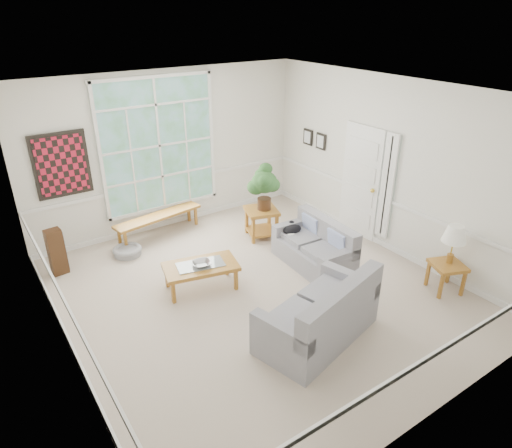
{
  "coord_description": "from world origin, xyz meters",
  "views": [
    {
      "loc": [
        -3.35,
        -4.87,
        4.01
      ],
      "look_at": [
        0.1,
        0.2,
        1.05
      ],
      "focal_mm": 32.0,
      "sensor_mm": 36.0,
      "label": 1
    }
  ],
  "objects_px": {
    "loveseat_front": "(318,308)",
    "end_table": "(261,223)",
    "coffee_table": "(201,276)",
    "loveseat_right": "(314,244)",
    "side_table": "(445,277)"
  },
  "relations": [
    {
      "from": "loveseat_front",
      "to": "end_table",
      "type": "distance_m",
      "value": 3.0
    },
    {
      "from": "coffee_table",
      "to": "loveseat_right",
      "type": "bearing_deg",
      "value": -0.02
    },
    {
      "from": "loveseat_front",
      "to": "side_table",
      "type": "distance_m",
      "value": 2.38
    },
    {
      "from": "loveseat_right",
      "to": "end_table",
      "type": "xyz_separation_m",
      "value": [
        -0.12,
        1.36,
        -0.11
      ]
    },
    {
      "from": "loveseat_front",
      "to": "coffee_table",
      "type": "distance_m",
      "value": 2.03
    },
    {
      "from": "loveseat_right",
      "to": "side_table",
      "type": "height_order",
      "value": "loveseat_right"
    },
    {
      "from": "loveseat_right",
      "to": "side_table",
      "type": "bearing_deg",
      "value": -52.67
    },
    {
      "from": "loveseat_front",
      "to": "side_table",
      "type": "xyz_separation_m",
      "value": [
        2.35,
        -0.28,
        -0.22
      ]
    },
    {
      "from": "loveseat_right",
      "to": "end_table",
      "type": "height_order",
      "value": "loveseat_right"
    },
    {
      "from": "coffee_table",
      "to": "side_table",
      "type": "distance_m",
      "value": 3.76
    },
    {
      "from": "end_table",
      "to": "coffee_table",
      "type": "bearing_deg",
      "value": -152.64
    },
    {
      "from": "loveseat_front",
      "to": "side_table",
      "type": "bearing_deg",
      "value": -20.99
    },
    {
      "from": "loveseat_right",
      "to": "loveseat_front",
      "type": "xyz_separation_m",
      "value": [
        -1.18,
        -1.45,
        0.07
      ]
    },
    {
      "from": "loveseat_right",
      "to": "coffee_table",
      "type": "height_order",
      "value": "loveseat_right"
    },
    {
      "from": "end_table",
      "to": "side_table",
      "type": "height_order",
      "value": "end_table"
    }
  ]
}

